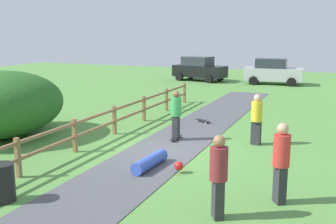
{
  "coord_description": "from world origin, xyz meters",
  "views": [
    {
      "loc": [
        5.14,
        -12.0,
        3.87
      ],
      "look_at": [
        -0.44,
        1.43,
        1.0
      ],
      "focal_mm": 43.71,
      "sensor_mm": 36.0,
      "label": 1
    }
  ],
  "objects_px": {
    "parked_car_silver": "(273,71)",
    "parked_car_black": "(199,69)",
    "bush_large": "(1,104)",
    "trash_bin": "(2,183)",
    "skater_fallen": "(152,162)",
    "skateboard_loose": "(203,121)",
    "skater_riding": "(176,113)",
    "bystander_red": "(281,159)",
    "bystander_yellow": "(257,117)",
    "bystander_maroon": "(219,173)"
  },
  "relations": [
    {
      "from": "bystander_maroon",
      "to": "parked_car_black",
      "type": "height_order",
      "value": "parked_car_black"
    },
    {
      "from": "bystander_yellow",
      "to": "parked_car_black",
      "type": "bearing_deg",
      "value": 114.34
    },
    {
      "from": "skater_fallen",
      "to": "parked_car_black",
      "type": "xyz_separation_m",
      "value": [
        -5.5,
        20.87,
        0.76
      ]
    },
    {
      "from": "bystander_maroon",
      "to": "parked_car_black",
      "type": "relative_size",
      "value": 0.4
    },
    {
      "from": "skateboard_loose",
      "to": "bystander_yellow",
      "type": "relative_size",
      "value": 0.44
    },
    {
      "from": "bystander_yellow",
      "to": "parked_car_black",
      "type": "distance_m",
      "value": 18.84
    },
    {
      "from": "skater_fallen",
      "to": "parked_car_black",
      "type": "height_order",
      "value": "parked_car_black"
    },
    {
      "from": "trash_bin",
      "to": "bystander_red",
      "type": "xyz_separation_m",
      "value": [
        5.91,
        2.36,
        0.6
      ]
    },
    {
      "from": "skater_fallen",
      "to": "skateboard_loose",
      "type": "relative_size",
      "value": 2.06
    },
    {
      "from": "skater_fallen",
      "to": "bystander_yellow",
      "type": "distance_m",
      "value": 4.41
    },
    {
      "from": "skater_riding",
      "to": "skateboard_loose",
      "type": "height_order",
      "value": "skater_riding"
    },
    {
      "from": "bush_large",
      "to": "parked_car_black",
      "type": "relative_size",
      "value": 1.13
    },
    {
      "from": "bush_large",
      "to": "parked_car_silver",
      "type": "xyz_separation_m",
      "value": [
        6.99,
        19.65,
        -0.27
      ]
    },
    {
      "from": "bush_large",
      "to": "skater_fallen",
      "type": "xyz_separation_m",
      "value": [
        6.72,
        -1.2,
        -1.03
      ]
    },
    {
      "from": "skateboard_loose",
      "to": "bystander_red",
      "type": "height_order",
      "value": "bystander_red"
    },
    {
      "from": "bush_large",
      "to": "skateboard_loose",
      "type": "distance_m",
      "value": 8.14
    },
    {
      "from": "skater_riding",
      "to": "bystander_red",
      "type": "bearing_deg",
      "value": -45.11
    },
    {
      "from": "skateboard_loose",
      "to": "parked_car_silver",
      "type": "xyz_separation_m",
      "value": [
        0.78,
        14.52,
        0.87
      ]
    },
    {
      "from": "trash_bin",
      "to": "skater_fallen",
      "type": "distance_m",
      "value": 4.07
    },
    {
      "from": "bystander_maroon",
      "to": "parked_car_silver",
      "type": "relative_size",
      "value": 0.42
    },
    {
      "from": "bystander_red",
      "to": "parked_car_black",
      "type": "relative_size",
      "value": 0.42
    },
    {
      "from": "parked_car_silver",
      "to": "skateboard_loose",
      "type": "bearing_deg",
      "value": -93.06
    },
    {
      "from": "skateboard_loose",
      "to": "parked_car_silver",
      "type": "bearing_deg",
      "value": 86.94
    },
    {
      "from": "bystander_red",
      "to": "bystander_yellow",
      "type": "xyz_separation_m",
      "value": [
        -1.43,
        4.75,
        -0.07
      ]
    },
    {
      "from": "skateboard_loose",
      "to": "parked_car_black",
      "type": "distance_m",
      "value": 15.39
    },
    {
      "from": "skateboard_loose",
      "to": "parked_car_silver",
      "type": "distance_m",
      "value": 14.56
    },
    {
      "from": "skater_riding",
      "to": "parked_car_silver",
      "type": "height_order",
      "value": "parked_car_silver"
    },
    {
      "from": "bush_large",
      "to": "parked_car_black",
      "type": "height_order",
      "value": "bush_large"
    },
    {
      "from": "skater_fallen",
      "to": "skater_riding",
      "type": "bearing_deg",
      "value": 99.16
    },
    {
      "from": "trash_bin",
      "to": "skater_fallen",
      "type": "bearing_deg",
      "value": 56.89
    },
    {
      "from": "parked_car_silver",
      "to": "skater_fallen",
      "type": "bearing_deg",
      "value": -90.74
    },
    {
      "from": "skateboard_loose",
      "to": "bystander_red",
      "type": "distance_m",
      "value": 8.55
    },
    {
      "from": "trash_bin",
      "to": "bystander_red",
      "type": "bearing_deg",
      "value": 21.73
    },
    {
      "from": "skater_fallen",
      "to": "skateboard_loose",
      "type": "distance_m",
      "value": 6.36
    },
    {
      "from": "bystander_maroon",
      "to": "bystander_red",
      "type": "bearing_deg",
      "value": 50.04
    },
    {
      "from": "bush_large",
      "to": "skateboard_loose",
      "type": "relative_size",
      "value": 6.44
    },
    {
      "from": "trash_bin",
      "to": "parked_car_silver",
      "type": "bearing_deg",
      "value": 84.14
    },
    {
      "from": "bush_large",
      "to": "skater_riding",
      "type": "bearing_deg",
      "value": 17.59
    },
    {
      "from": "bystander_red",
      "to": "bystander_yellow",
      "type": "bearing_deg",
      "value": 106.77
    },
    {
      "from": "bush_large",
      "to": "trash_bin",
      "type": "height_order",
      "value": "bush_large"
    },
    {
      "from": "bystander_red",
      "to": "parked_car_silver",
      "type": "xyz_separation_m",
      "value": [
        -3.42,
        21.91,
        -0.09
      ]
    },
    {
      "from": "parked_car_silver",
      "to": "parked_car_black",
      "type": "relative_size",
      "value": 0.96
    },
    {
      "from": "bush_large",
      "to": "trash_bin",
      "type": "bearing_deg",
      "value": -45.68
    },
    {
      "from": "trash_bin",
      "to": "bystander_yellow",
      "type": "height_order",
      "value": "bystander_yellow"
    },
    {
      "from": "parked_car_silver",
      "to": "skater_riding",
      "type": "bearing_deg",
      "value": -92.52
    },
    {
      "from": "bystander_yellow",
      "to": "parked_car_silver",
      "type": "bearing_deg",
      "value": 96.62
    },
    {
      "from": "skateboard_loose",
      "to": "parked_car_black",
      "type": "relative_size",
      "value": 0.18
    },
    {
      "from": "trash_bin",
      "to": "parked_car_silver",
      "type": "xyz_separation_m",
      "value": [
        2.49,
        24.26,
        0.51
      ]
    },
    {
      "from": "skater_riding",
      "to": "trash_bin",
      "type": "bearing_deg",
      "value": -104.57
    },
    {
      "from": "skater_fallen",
      "to": "parked_car_silver",
      "type": "relative_size",
      "value": 0.38
    }
  ]
}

